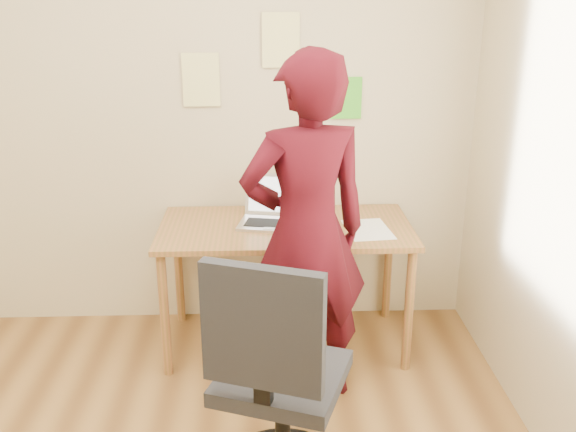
{
  "coord_description": "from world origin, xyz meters",
  "views": [
    {
      "loc": [
        0.51,
        -1.95,
        1.99
      ],
      "look_at": [
        0.62,
        0.95,
        0.95
      ],
      "focal_mm": 40.0,
      "sensor_mm": 36.0,
      "label": 1
    }
  ],
  "objects_px": {
    "office_chair": "(277,395)",
    "person": "(306,234)",
    "laptop": "(272,213)",
    "desk": "(286,240)",
    "phone": "(322,238)"
  },
  "relations": [
    {
      "from": "office_chair",
      "to": "person",
      "type": "relative_size",
      "value": 0.62
    },
    {
      "from": "laptop",
      "to": "person",
      "type": "distance_m",
      "value": 0.57
    },
    {
      "from": "office_chair",
      "to": "person",
      "type": "xyz_separation_m",
      "value": [
        0.15,
        0.69,
        0.41
      ]
    },
    {
      "from": "desk",
      "to": "office_chair",
      "type": "relative_size",
      "value": 1.29
    },
    {
      "from": "desk",
      "to": "person",
      "type": "relative_size",
      "value": 0.8
    },
    {
      "from": "phone",
      "to": "office_chair",
      "type": "bearing_deg",
      "value": -136.56
    },
    {
      "from": "desk",
      "to": "phone",
      "type": "height_order",
      "value": "phone"
    },
    {
      "from": "laptop",
      "to": "person",
      "type": "height_order",
      "value": "person"
    },
    {
      "from": "laptop",
      "to": "person",
      "type": "relative_size",
      "value": 0.23
    },
    {
      "from": "office_chair",
      "to": "desk",
      "type": "bearing_deg",
      "value": 106.33
    },
    {
      "from": "desk",
      "to": "person",
      "type": "bearing_deg",
      "value": -80.57
    },
    {
      "from": "phone",
      "to": "office_chair",
      "type": "relative_size",
      "value": 0.13
    },
    {
      "from": "office_chair",
      "to": "person",
      "type": "bearing_deg",
      "value": 97.35
    },
    {
      "from": "office_chair",
      "to": "phone",
      "type": "bearing_deg",
      "value": 95.05
    },
    {
      "from": "office_chair",
      "to": "person",
      "type": "distance_m",
      "value": 0.82
    }
  ]
}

